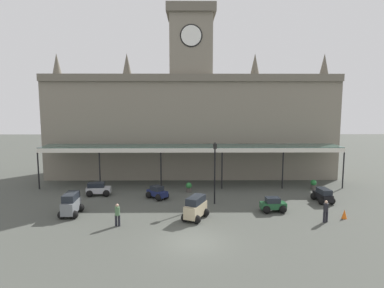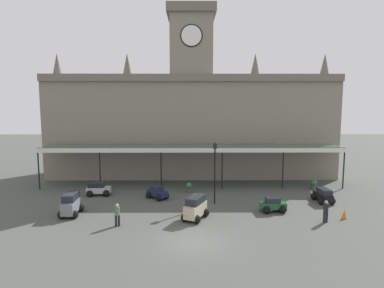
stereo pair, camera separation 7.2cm
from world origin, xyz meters
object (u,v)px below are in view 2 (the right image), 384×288
(car_black_estate, at_px, (323,196))
(pedestrian_beside_cars, at_px, (117,214))
(victorian_lamppost, at_px, (215,166))
(car_navy_sedan, at_px, (157,193))
(car_grey_van, at_px, (71,205))
(planter_near_kerb, at_px, (189,187))
(traffic_cone, at_px, (344,214))
(pedestrian_crossing_forecourt, at_px, (326,210))
(car_silver_estate, at_px, (98,190))
(car_green_sedan, at_px, (273,206))
(car_beige_van, at_px, (195,209))
(planter_by_canopy, at_px, (314,184))

(car_black_estate, bearing_deg, pedestrian_beside_cars, -161.70)
(victorian_lamppost, bearing_deg, car_black_estate, 2.46)
(car_navy_sedan, distance_m, pedestrian_beside_cars, 7.27)
(car_grey_van, relative_size, car_navy_sedan, 1.09)
(car_black_estate, bearing_deg, planter_near_kerb, 163.81)
(traffic_cone, bearing_deg, victorian_lamppost, 158.52)
(car_grey_van, distance_m, pedestrian_crossing_forecourt, 19.61)
(car_silver_estate, height_order, car_black_estate, same)
(car_green_sedan, height_order, car_navy_sedan, same)
(car_green_sedan, bearing_deg, planter_near_kerb, 138.72)
(traffic_cone, bearing_deg, planter_near_kerb, 147.18)
(victorian_lamppost, distance_m, planter_near_kerb, 5.35)
(car_beige_van, relative_size, planter_by_canopy, 2.69)
(pedestrian_crossing_forecourt, bearing_deg, victorian_lamppost, 149.96)
(car_silver_estate, bearing_deg, car_navy_sedan, -10.49)
(victorian_lamppost, bearing_deg, car_beige_van, -114.55)
(car_grey_van, relative_size, car_beige_van, 0.94)
(car_green_sedan, bearing_deg, car_grey_van, -177.58)
(car_black_estate, bearing_deg, car_navy_sedan, 175.24)
(pedestrian_crossing_forecourt, bearing_deg, planter_near_kerb, 140.23)
(car_beige_van, bearing_deg, traffic_cone, -0.07)
(planter_near_kerb, relative_size, planter_by_canopy, 1.00)
(car_navy_sedan, xyz_separation_m, pedestrian_beside_cars, (-2.23, -6.91, 0.41))
(victorian_lamppost, distance_m, planter_by_canopy, 12.00)
(pedestrian_crossing_forecourt, relative_size, planter_near_kerb, 1.74)
(car_grey_van, xyz_separation_m, car_black_estate, (21.32, 3.25, -0.24))
(car_navy_sedan, distance_m, victorian_lamppost, 6.15)
(car_grey_van, relative_size, planter_by_canopy, 2.54)
(pedestrian_crossing_forecourt, height_order, traffic_cone, pedestrian_crossing_forecourt)
(pedestrian_beside_cars, bearing_deg, car_green_sedan, 14.50)
(car_green_sedan, xyz_separation_m, victorian_lamppost, (-4.62, 2.14, 2.86))
(car_grey_van, distance_m, traffic_cone, 21.34)
(car_beige_van, height_order, traffic_cone, car_beige_van)
(car_green_sedan, relative_size, traffic_cone, 2.95)
(car_beige_van, xyz_separation_m, planter_near_kerb, (-0.52, 7.71, -0.32))
(car_beige_van, height_order, planter_by_canopy, car_beige_van)
(planter_near_kerb, xyz_separation_m, planter_by_canopy, (12.82, 1.03, 0.00))
(car_beige_van, distance_m, pedestrian_crossing_forecourt, 9.72)
(pedestrian_crossing_forecourt, relative_size, pedestrian_beside_cars, 1.00)
(car_navy_sedan, bearing_deg, car_silver_estate, 169.51)
(car_black_estate, height_order, traffic_cone, car_black_estate)
(pedestrian_crossing_forecourt, bearing_deg, traffic_cone, 23.39)
(planter_near_kerb, bearing_deg, pedestrian_beside_cars, -119.35)
(car_silver_estate, bearing_deg, planter_near_kerb, 7.74)
(victorian_lamppost, bearing_deg, car_silver_estate, 166.01)
(car_black_estate, distance_m, car_beige_van, 12.24)
(car_navy_sedan, distance_m, car_beige_van, 6.47)
(car_grey_van, relative_size, pedestrian_crossing_forecourt, 1.46)
(planter_by_canopy, bearing_deg, pedestrian_beside_cars, -150.44)
(pedestrian_crossing_forecourt, xyz_separation_m, pedestrian_beside_cars, (-15.36, -0.66, 0.00))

